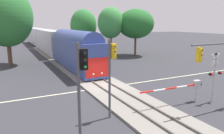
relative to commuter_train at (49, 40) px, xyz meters
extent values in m
plane|color=#333338|center=(0.00, -29.38, -2.73)|extent=(220.00, 220.00, 0.00)
cube|color=beige|center=(0.00, -29.38, -2.73)|extent=(44.00, 0.20, 0.01)
cube|color=gray|center=(0.00, -29.38, -2.64)|extent=(4.40, 80.00, 0.18)
cube|color=#56514C|center=(-0.72, -29.38, -2.48)|extent=(0.10, 80.00, 0.14)
cube|color=#56514C|center=(0.71, -29.38, -2.48)|extent=(0.10, 80.00, 0.14)
cube|color=#384C93|center=(0.00, -19.19, -0.46)|extent=(3.00, 16.21, 3.90)
cube|color=red|center=(0.00, -27.31, -1.05)|extent=(2.76, 0.08, 2.15)
cylinder|color=#384C93|center=(0.00, -19.19, 1.37)|extent=(2.76, 14.59, 2.76)
sphere|color=#F4F2CC|center=(-0.50, -27.32, -1.73)|extent=(0.24, 0.24, 0.24)
sphere|color=#F4F2CC|center=(0.50, -27.32, -1.73)|extent=(0.24, 0.24, 0.24)
cube|color=silver|center=(0.00, -0.12, -0.11)|extent=(3.00, 20.12, 4.60)
cube|color=black|center=(1.51, -0.12, 0.19)|extent=(0.04, 18.10, 0.90)
cube|color=gold|center=(1.52, -0.12, -1.26)|extent=(0.04, 18.51, 0.36)
cube|color=silver|center=(0.00, 20.89, -0.11)|extent=(3.00, 20.12, 4.60)
cube|color=black|center=(1.51, 20.89, 0.19)|extent=(0.04, 18.10, 0.90)
cube|color=gold|center=(1.52, 20.89, -1.26)|extent=(0.04, 18.51, 0.36)
cylinder|color=#B7B7BC|center=(5.10, -36.28, -2.18)|extent=(0.14, 0.14, 1.10)
cube|color=#B7B7BC|center=(5.10, -36.28, -1.28)|extent=(0.56, 0.40, 0.70)
sphere|color=black|center=(5.45, -36.28, -1.28)|extent=(0.36, 0.36, 0.36)
cylinder|color=red|center=(4.54, -36.28, -1.27)|extent=(1.11, 0.12, 0.14)
cylinder|color=white|center=(3.44, -36.28, -1.25)|extent=(1.11, 0.12, 0.14)
cylinder|color=red|center=(2.33, -36.28, -1.23)|extent=(1.11, 0.12, 0.14)
cylinder|color=white|center=(1.22, -36.28, -1.21)|extent=(1.11, 0.12, 0.14)
cylinder|color=red|center=(0.11, -36.28, -1.19)|extent=(1.11, 0.12, 0.14)
sphere|color=red|center=(-0.44, -36.28, -1.18)|extent=(0.14, 0.14, 0.14)
cylinder|color=#B2B2B7|center=(6.19, -36.99, -0.77)|extent=(0.14, 0.14, 3.93)
cube|color=white|center=(6.19, -37.01, 0.84)|extent=(0.98, 0.05, 0.98)
cube|color=white|center=(6.19, -37.01, 0.84)|extent=(0.98, 0.05, 0.98)
cube|color=#B2B2B7|center=(6.19, -36.99, -0.30)|extent=(1.10, 0.08, 0.08)
cylinder|color=black|center=(5.64, -37.09, -0.30)|extent=(0.26, 0.18, 0.26)
cylinder|color=black|center=(6.74, -37.09, -0.30)|extent=(0.26, 0.18, 0.26)
sphere|color=red|center=(5.64, -37.19, -0.30)|extent=(0.20, 0.20, 0.20)
sphere|color=red|center=(6.74, -37.19, -0.30)|extent=(0.20, 0.20, 0.20)
cone|color=black|center=(6.19, -36.99, 1.31)|extent=(0.28, 0.28, 0.22)
cylinder|color=#4C4C51|center=(-2.72, -35.91, -0.03)|extent=(0.16, 0.16, 5.42)
cube|color=gold|center=(-2.44, -35.91, 1.88)|extent=(0.34, 0.26, 1.00)
sphere|color=#262626|center=(-2.44, -36.06, 2.20)|extent=(0.20, 0.20, 0.20)
cylinder|color=gold|center=(-2.44, -36.09, 2.20)|extent=(0.24, 0.10, 0.24)
sphere|color=#262626|center=(-2.44, -36.06, 1.88)|extent=(0.20, 0.20, 0.20)
cylinder|color=gold|center=(-2.44, -36.09, 1.88)|extent=(0.24, 0.10, 0.24)
sphere|color=green|center=(-2.44, -36.06, 1.56)|extent=(0.20, 0.20, 0.20)
cylinder|color=gold|center=(-2.44, -36.09, 1.56)|extent=(0.24, 0.10, 0.24)
cylinder|color=#4C4C51|center=(4.53, -38.27, 2.26)|extent=(4.95, 0.12, 0.12)
cube|color=gold|center=(2.80, -38.27, 1.61)|extent=(0.34, 0.26, 1.00)
sphere|color=#262626|center=(2.80, -38.42, 1.93)|extent=(0.20, 0.20, 0.20)
cylinder|color=gold|center=(2.80, -38.45, 1.93)|extent=(0.24, 0.10, 0.24)
sphere|color=#262626|center=(2.80, -38.42, 1.61)|extent=(0.20, 0.20, 0.20)
cylinder|color=gold|center=(2.80, -38.45, 1.61)|extent=(0.24, 0.10, 0.24)
sphere|color=green|center=(2.80, -38.42, 1.29)|extent=(0.20, 0.20, 0.20)
cylinder|color=gold|center=(2.80, -38.45, 1.29)|extent=(0.24, 0.10, 0.24)
cylinder|color=#4C4C51|center=(-5.83, -38.97, 0.05)|extent=(0.16, 0.16, 5.56)
cube|color=black|center=(-5.55, -38.97, 2.03)|extent=(0.34, 0.26, 1.00)
sphere|color=#262626|center=(-5.55, -39.12, 2.35)|extent=(0.20, 0.20, 0.20)
cylinder|color=black|center=(-5.55, -39.15, 2.35)|extent=(0.24, 0.10, 0.24)
sphere|color=#262626|center=(-5.55, -39.12, 2.03)|extent=(0.20, 0.20, 0.20)
cylinder|color=black|center=(-5.55, -39.15, 2.03)|extent=(0.24, 0.10, 0.24)
sphere|color=green|center=(-5.55, -39.12, 1.71)|extent=(0.20, 0.20, 0.20)
cylinder|color=black|center=(-5.55, -39.15, 1.71)|extent=(0.24, 0.10, 0.24)
cylinder|color=brown|center=(14.60, -12.11, -0.67)|extent=(0.41, 0.41, 4.13)
ellipsoid|color=#236628|center=(14.60, -12.11, 3.55)|extent=(7.12, 7.12, 5.75)
cylinder|color=brown|center=(-8.26, -12.46, -0.73)|extent=(0.61, 0.61, 4.01)
ellipsoid|color=#2D7533|center=(-8.26, -12.46, 4.61)|extent=(7.60, 7.60, 8.87)
cylinder|color=brown|center=(9.76, -10.74, -0.60)|extent=(0.49, 0.49, 4.26)
ellipsoid|color=#38843D|center=(9.76, -10.74, 3.75)|extent=(4.99, 4.99, 5.93)
cylinder|color=#4C3828|center=(6.61, -4.00, -1.03)|extent=(0.62, 0.62, 3.40)
ellipsoid|color=#2D7533|center=(6.61, -4.00, 3.21)|extent=(5.58, 5.58, 6.77)
camera|label=1|loc=(-8.77, -48.36, 3.68)|focal=34.33mm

